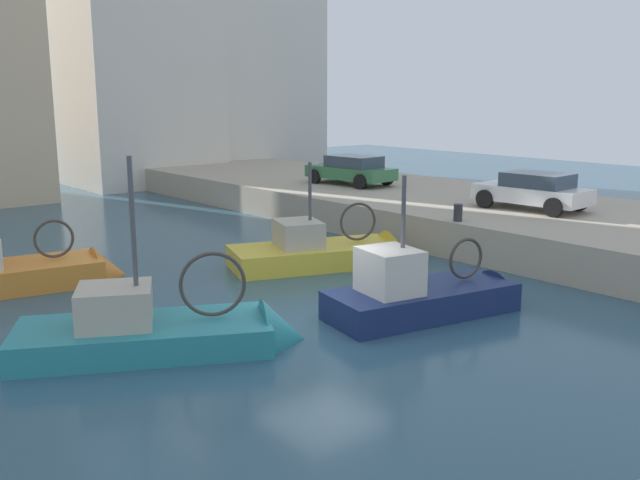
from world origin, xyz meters
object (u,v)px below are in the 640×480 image
object	(u,v)px
parked_car_white	(533,190)
fishing_boat_yellow	(328,261)
fishing_boat_teal	(167,343)
mooring_bollard_mid	(458,213)
fishing_boat_orange	(18,284)
fishing_boat_navy	(432,307)
parked_car_green	(351,169)

from	to	relation	value
parked_car_white	fishing_boat_yellow	bearing A→B (deg)	163.69
fishing_boat_teal	mooring_bollard_mid	xyz separation A→B (m)	(11.01, 1.37, 1.35)
mooring_bollard_mid	fishing_boat_orange	bearing A→B (deg)	155.57
fishing_boat_navy	mooring_bollard_mid	xyz separation A→B (m)	(5.00, 3.29, 1.32)
fishing_boat_navy	mooring_bollard_mid	distance (m)	6.13
fishing_boat_orange	parked_car_white	world-z (taller)	fishing_boat_orange
parked_car_green	fishing_boat_yellow	bearing A→B (deg)	-136.78
fishing_boat_orange	fishing_boat_teal	size ratio (longest dim) A/B	1.00
fishing_boat_orange	parked_car_green	size ratio (longest dim) A/B	1.47
fishing_boat_teal	mooring_bollard_mid	world-z (taller)	fishing_boat_teal
mooring_bollard_mid	parked_car_white	bearing A→B (deg)	-3.53
mooring_bollard_mid	fishing_boat_navy	bearing A→B (deg)	-146.64
fishing_boat_orange	parked_car_green	xyz separation A→B (m)	(15.47, 3.45, 1.75)
fishing_boat_teal	parked_car_white	bearing A→B (deg)	4.40
fishing_boat_yellow	fishing_boat_navy	world-z (taller)	fishing_boat_navy
fishing_boat_yellow	fishing_boat_orange	world-z (taller)	fishing_boat_orange
parked_car_white	parked_car_green	bearing A→B (deg)	91.18
fishing_boat_teal	parked_car_green	xyz separation A→B (m)	(14.60, 10.21, 1.74)
fishing_boat_yellow	parked_car_white	distance (m)	8.02
fishing_boat_orange	parked_car_green	world-z (taller)	fishing_boat_orange
fishing_boat_orange	parked_car_white	size ratio (longest dim) A/B	1.55
parked_car_green	mooring_bollard_mid	world-z (taller)	parked_car_green
fishing_boat_yellow	fishing_boat_teal	world-z (taller)	fishing_boat_teal
fishing_boat_navy	fishing_boat_teal	bearing A→B (deg)	162.28
fishing_boat_orange	mooring_bollard_mid	size ratio (longest dim) A/B	11.10
fishing_boat_teal	fishing_boat_orange	bearing A→B (deg)	97.30
fishing_boat_navy	parked_car_green	size ratio (longest dim) A/B	1.36
fishing_boat_orange	fishing_boat_teal	xyz separation A→B (m)	(0.87, -6.77, 0.01)
fishing_boat_teal	fishing_boat_yellow	bearing A→B (deg)	24.60
fishing_boat_yellow	parked_car_white	world-z (taller)	fishing_boat_yellow
parked_car_white	parked_car_green	size ratio (longest dim) A/B	0.95
fishing_boat_yellow	fishing_boat_teal	distance (m)	8.01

